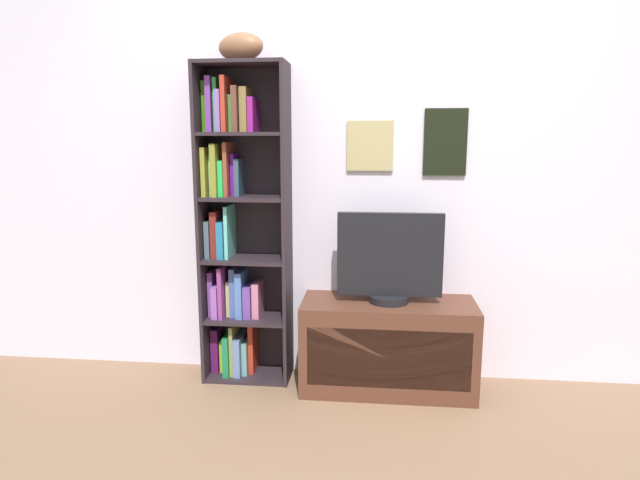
% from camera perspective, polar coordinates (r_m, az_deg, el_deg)
% --- Properties ---
extents(back_wall, '(4.80, 0.08, 2.36)m').
position_cam_1_polar(back_wall, '(3.19, 3.37, 6.37)').
color(back_wall, silver).
rests_on(back_wall, ground).
extents(bookshelf, '(0.51, 0.27, 1.83)m').
position_cam_1_polar(bookshelf, '(3.19, -8.69, 0.91)').
color(bookshelf, '#291F26').
rests_on(bookshelf, ground).
extents(football, '(0.31, 0.24, 0.15)m').
position_cam_1_polar(football, '(3.14, -8.37, 19.52)').
color(football, brown).
rests_on(football, bookshelf).
extents(tv_stand, '(0.98, 0.40, 0.52)m').
position_cam_1_polar(tv_stand, '(3.16, 7.15, -11.01)').
color(tv_stand, '#563022').
rests_on(tv_stand, ground).
extents(television, '(0.58, 0.22, 0.51)m').
position_cam_1_polar(television, '(3.01, 7.37, -2.07)').
color(television, black).
rests_on(television, tv_stand).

